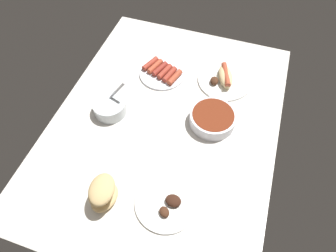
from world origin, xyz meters
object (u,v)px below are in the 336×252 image
object	(u,v)px
plate_sausages	(162,72)
plate_grilled_meat	(167,202)
bowl_coleslaw	(110,106)
bowl_chili	(213,118)
bread_stack	(103,193)
plate_hotdog_assembled	(225,79)

from	to	relation	value
plate_sausages	plate_grilled_meat	bearing A→B (deg)	-159.53
bowl_coleslaw	bowl_chili	bearing A→B (deg)	-79.51
bowl_chili	bowl_coleslaw	distance (cm)	42.42
bowl_chili	bowl_coleslaw	world-z (taller)	bowl_coleslaw
plate_grilled_meat	bowl_coleslaw	world-z (taller)	bowl_coleslaw
bread_stack	bowl_coleslaw	xyz separation A→B (cm)	(35.61, 14.21, -2.16)
bread_stack	plate_sausages	bearing A→B (deg)	0.66
plate_grilled_meat	plate_hotdog_assembled	distance (cm)	62.54
plate_sausages	bowl_coleslaw	bearing A→B (deg)	153.87
plate_hotdog_assembled	plate_grilled_meat	bearing A→B (deg)	173.99
plate_sausages	bowl_coleslaw	xyz separation A→B (cm)	(-27.48, 13.48, 1.94)
plate_sausages	bread_stack	bearing A→B (deg)	-179.34
bowl_chili	plate_sausages	bearing A→B (deg)	55.01
bowl_chili	bread_stack	bearing A→B (deg)	147.60
bread_stack	bowl_chili	bearing A→B (deg)	-32.40
plate_grilled_meat	bread_stack	world-z (taller)	bread_stack
plate_hotdog_assembled	bowl_chili	bearing A→B (deg)	-179.81
plate_sausages	plate_hotdog_assembled	xyz separation A→B (cm)	(4.31, -28.15, 0.49)
plate_grilled_meat	plate_sausages	bearing A→B (deg)	20.47
bowl_chili	bowl_coleslaw	xyz separation A→B (cm)	(-7.72, 41.71, 0.28)
bowl_chili	bread_stack	xyz separation A→B (cm)	(-43.33, 27.50, 2.43)
plate_grilled_meat	bread_stack	bearing A→B (deg)	104.03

